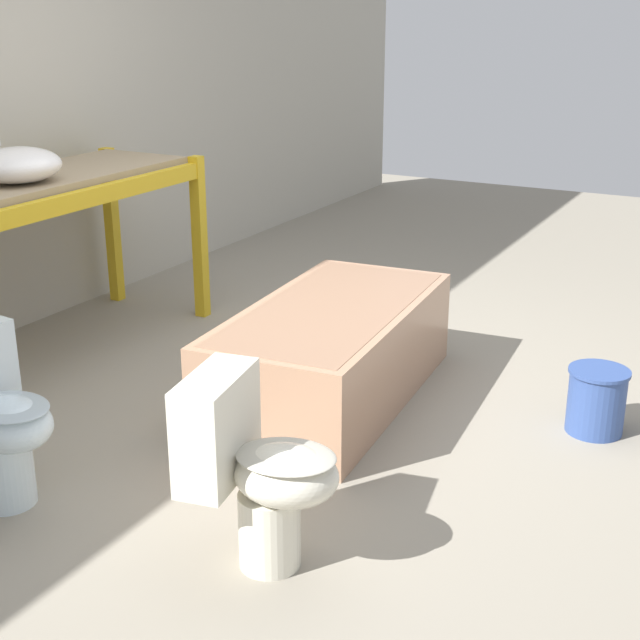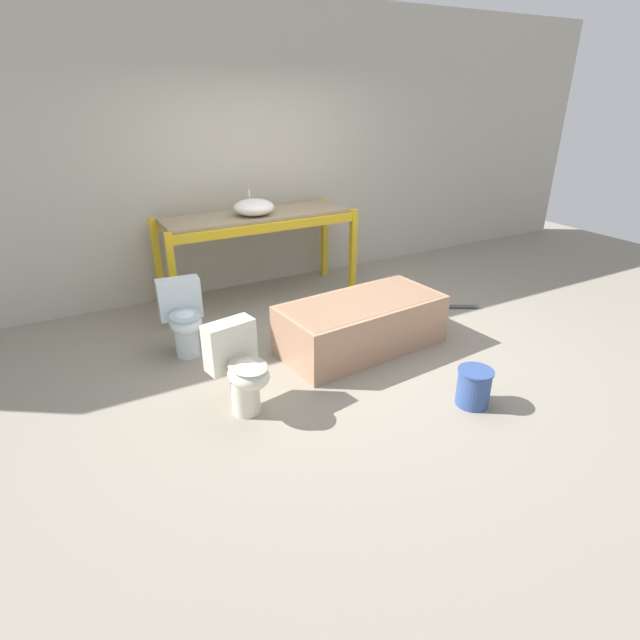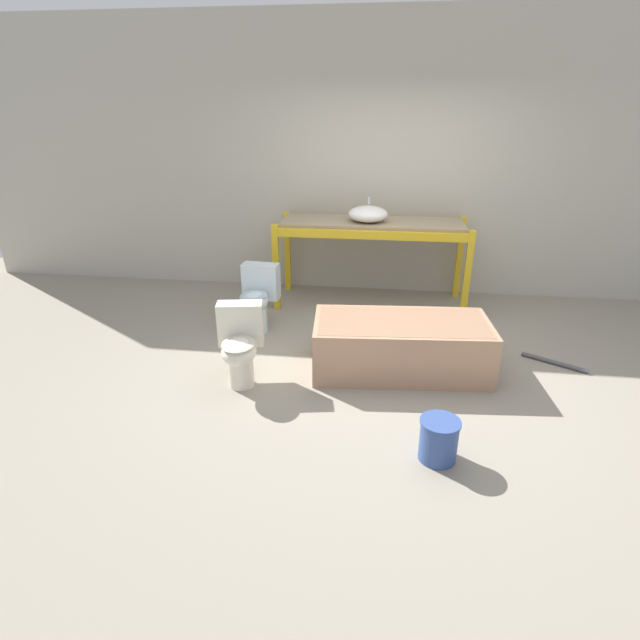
% 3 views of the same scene
% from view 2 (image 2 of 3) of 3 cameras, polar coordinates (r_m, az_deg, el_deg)
% --- Properties ---
extents(ground_plane, '(12.00, 12.00, 0.00)m').
position_cam_2_polar(ground_plane, '(4.84, 2.31, -2.74)').
color(ground_plane, gray).
extents(warehouse_wall_rear, '(10.80, 0.08, 3.20)m').
position_cam_2_polar(warehouse_wall_rear, '(6.15, -7.80, 18.62)').
color(warehouse_wall_rear, '#B2AD9E').
rests_on(warehouse_wall_rear, ground_plane).
extents(shelving_rack, '(2.19, 0.76, 1.00)m').
position_cam_2_polar(shelving_rack, '(5.71, -7.21, 10.58)').
color(shelving_rack, gold).
rests_on(shelving_rack, ground_plane).
extents(sink_basin, '(0.44, 0.43, 0.26)m').
position_cam_2_polar(sink_basin, '(5.59, -7.57, 12.66)').
color(sink_basin, white).
rests_on(sink_basin, shelving_rack).
extents(bathtub_main, '(1.59, 0.86, 0.47)m').
position_cam_2_polar(bathtub_main, '(4.68, 4.75, -0.11)').
color(bathtub_main, tan).
rests_on(bathtub_main, ground_plane).
extents(toilet_near, '(0.40, 0.54, 0.69)m').
position_cam_2_polar(toilet_near, '(4.69, -15.34, 0.40)').
color(toilet_near, silver).
rests_on(toilet_near, ground_plane).
extents(toilet_far, '(0.42, 0.56, 0.69)m').
position_cam_2_polar(toilet_far, '(3.76, -9.08, -5.29)').
color(toilet_far, silver).
rests_on(toilet_far, ground_plane).
extents(bucket_white, '(0.27, 0.27, 0.30)m').
position_cam_2_polar(bucket_white, '(4.06, 17.17, -7.25)').
color(bucket_white, '#334C8C').
rests_on(bucket_white, ground_plane).
extents(loose_pipe, '(0.52, 0.33, 0.04)m').
position_cam_2_polar(loose_pipe, '(5.81, 14.93, 1.50)').
color(loose_pipe, '#4C4C51').
rests_on(loose_pipe, ground_plane).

